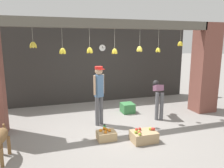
# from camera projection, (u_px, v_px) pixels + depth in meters

# --- Properties ---
(ground_plane) EXTENTS (60.00, 60.00, 0.00)m
(ground_plane) POSITION_uv_depth(u_px,v_px,m) (116.00, 124.00, 6.23)
(ground_plane) COLOR gray
(shop_back_wall) EXTENTS (7.71, 0.12, 2.90)m
(shop_back_wall) POSITION_uv_depth(u_px,v_px,m) (94.00, 65.00, 8.35)
(shop_back_wall) COLOR #2D2B28
(shop_back_wall) RESTS_ON ground_plane
(shop_pillar_right) EXTENTS (0.70, 0.60, 2.90)m
(shop_pillar_right) POSITION_uv_depth(u_px,v_px,m) (205.00, 68.00, 7.19)
(shop_pillar_right) COLOR brown
(shop_pillar_right) RESTS_ON ground_plane
(storefront_awning) EXTENTS (5.81, 0.27, 0.93)m
(storefront_awning) POSITION_uv_depth(u_px,v_px,m) (115.00, 25.00, 5.81)
(storefront_awning) COLOR #5B564C
(shopkeeper) EXTENTS (0.32, 0.30, 1.66)m
(shopkeeper) POSITION_uv_depth(u_px,v_px,m) (99.00, 91.00, 6.02)
(shopkeeper) COLOR #56565B
(shopkeeper) RESTS_ON ground_plane
(worker_stooping) EXTENTS (0.44, 0.82, 1.09)m
(worker_stooping) POSITION_uv_depth(u_px,v_px,m) (158.00, 94.00, 6.69)
(worker_stooping) COLOR #56565B
(worker_stooping) RESTS_ON ground_plane
(fruit_crate_oranges) EXTENTS (0.44, 0.34, 0.27)m
(fruit_crate_oranges) POSITION_uv_depth(u_px,v_px,m) (106.00, 135.00, 5.25)
(fruit_crate_oranges) COLOR tan
(fruit_crate_oranges) RESTS_ON ground_plane
(fruit_crate_apples) EXTENTS (0.59, 0.43, 0.31)m
(fruit_crate_apples) POSITION_uv_depth(u_px,v_px,m) (144.00, 136.00, 5.15)
(fruit_crate_apples) COLOR tan
(fruit_crate_apples) RESTS_ON ground_plane
(produce_box_green) EXTENTS (0.40, 0.44, 0.31)m
(produce_box_green) POSITION_uv_depth(u_px,v_px,m) (128.00, 108.00, 7.25)
(produce_box_green) COLOR #387A42
(produce_box_green) RESTS_ON ground_plane
(water_bottle) EXTENTS (0.07, 0.07, 0.26)m
(water_bottle) POSITION_uv_depth(u_px,v_px,m) (105.00, 129.00, 5.56)
(water_bottle) COLOR #38934C
(water_bottle) RESTS_ON ground_plane
(wall_clock) EXTENTS (0.26, 0.03, 0.26)m
(wall_clock) POSITION_uv_depth(u_px,v_px,m) (102.00, 48.00, 8.25)
(wall_clock) COLOR black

